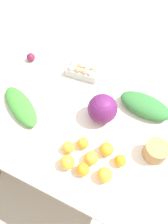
% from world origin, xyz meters
% --- Properties ---
extents(ground_plane, '(8.00, 8.00, 0.00)m').
position_xyz_m(ground_plane, '(0.00, 0.00, 0.00)').
color(ground_plane, '#B2A899').
extents(dining_table, '(1.36, 1.04, 0.73)m').
position_xyz_m(dining_table, '(0.00, 0.00, 0.64)').
color(dining_table, silver).
rests_on(dining_table, ground_plane).
extents(cabbage_purple, '(0.18, 0.18, 0.18)m').
position_xyz_m(cabbage_purple, '(-0.11, -0.03, 0.82)').
color(cabbage_purple, '#601E5B').
rests_on(cabbage_purple, dining_table).
extents(egg_carton, '(0.24, 0.12, 0.09)m').
position_xyz_m(egg_carton, '(0.15, -0.29, 0.77)').
color(egg_carton, '#B7B7B2').
rests_on(egg_carton, dining_table).
extents(paper_bag, '(0.13, 0.13, 0.10)m').
position_xyz_m(paper_bag, '(-0.47, 0.08, 0.78)').
color(paper_bag, '#A87F51').
rests_on(paper_bag, dining_table).
extents(greens_bunch_beet_tops, '(0.39, 0.30, 0.07)m').
position_xyz_m(greens_bunch_beet_tops, '(0.38, 0.14, 0.76)').
color(greens_bunch_beet_tops, '#3D8433').
rests_on(greens_bunch_beet_tops, dining_table).
extents(greens_bunch_scallion, '(0.35, 0.20, 0.09)m').
position_xyz_m(greens_bunch_scallion, '(-0.33, -0.20, 0.77)').
color(greens_bunch_scallion, '#337538').
rests_on(greens_bunch_scallion, dining_table).
extents(beet_root, '(0.06, 0.06, 0.06)m').
position_xyz_m(beet_root, '(0.57, -0.27, 0.76)').
color(beet_root, maroon).
rests_on(beet_root, dining_table).
extents(orange_0, '(0.07, 0.07, 0.07)m').
position_xyz_m(orange_0, '(-0.32, 0.21, 0.76)').
color(orange_0, orange).
rests_on(orange_0, dining_table).
extents(orange_1, '(0.07, 0.07, 0.07)m').
position_xyz_m(orange_1, '(-0.16, 0.34, 0.76)').
color(orange_1, orange).
rests_on(orange_1, dining_table).
extents(orange_2, '(0.08, 0.08, 0.08)m').
position_xyz_m(orange_2, '(-0.23, 0.18, 0.77)').
color(orange_2, orange).
rests_on(orange_2, dining_table).
extents(orange_3, '(0.07, 0.07, 0.07)m').
position_xyz_m(orange_3, '(-0.09, 0.20, 0.76)').
color(orange_3, orange).
rests_on(orange_3, dining_table).
extents(orange_4, '(0.08, 0.08, 0.08)m').
position_xyz_m(orange_4, '(-0.17, 0.26, 0.76)').
color(orange_4, '#F9A833').
rests_on(orange_4, dining_table).
extents(orange_5, '(0.08, 0.08, 0.08)m').
position_xyz_m(orange_5, '(-0.07, 0.34, 0.77)').
color(orange_5, '#F9A833').
rests_on(orange_5, dining_table).
extents(orange_6, '(0.08, 0.08, 0.08)m').
position_xyz_m(orange_6, '(-0.27, 0.32, 0.77)').
color(orange_6, '#F9A833').
rests_on(orange_6, dining_table).
extents(orange_7, '(0.07, 0.07, 0.07)m').
position_xyz_m(orange_7, '(-0.03, 0.26, 0.76)').
color(orange_7, '#F9A833').
rests_on(orange_7, dining_table).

